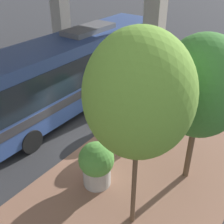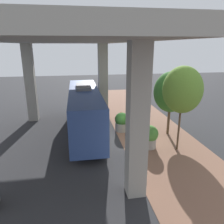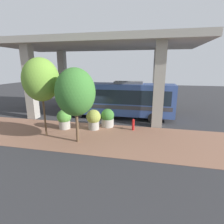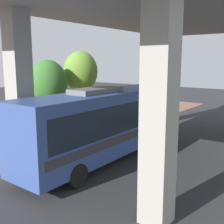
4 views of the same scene
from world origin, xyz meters
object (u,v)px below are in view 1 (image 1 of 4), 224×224
bus (75,68)px  street_tree_far (201,87)px  planter_middle (129,126)px  street_tree_near (139,95)px  planter_back (123,111)px  fire_hydrant (156,100)px  planter_front (96,164)px

bus → street_tree_far: (-6.80, 1.64, 1.51)m
planter_middle → street_tree_near: (-2.24, 3.16, 3.41)m
planter_back → street_tree_far: (-3.69, 1.33, 2.77)m
planter_middle → planter_back: (0.95, -1.01, -0.12)m
planter_back → street_tree_far: street_tree_far is taller
planter_middle → planter_back: size_ratio=1.06×
fire_hydrant → planter_middle: size_ratio=0.57×
planter_middle → street_tree_near: street_tree_near is taller
street_tree_near → bus: bearing=-35.4°
fire_hydrant → planter_back: bearing=79.2°
planter_front → planter_back: 3.79m
fire_hydrant → street_tree_near: (-2.74, 6.52, 3.84)m
street_tree_near → planter_middle: bearing=-54.7°
planter_front → street_tree_near: size_ratio=0.29×
bus → planter_back: size_ratio=6.94×
bus → fire_hydrant: size_ratio=11.51×
planter_front → planter_middle: bearing=-81.8°
planter_front → bus: bearing=-41.1°
fire_hydrant → planter_back: (0.45, 2.35, 0.32)m
planter_back → street_tree_far: bearing=160.2°
bus → street_tree_far: size_ratio=2.19×
bus → planter_back: (-3.11, 0.30, -1.26)m
bus → street_tree_near: (-6.30, 4.48, 2.27)m
bus → planter_front: bus is taller
planter_front → planter_back: (1.32, -3.56, -0.07)m
bus → fire_hydrant: bus is taller
bus → street_tree_near: size_ratio=1.94×
bus → planter_back: 3.37m
bus → street_tree_near: 8.05m
planter_middle → street_tree_far: bearing=173.3°
planter_front → planter_back: size_ratio=1.03×
street_tree_near → planter_front: bearing=-18.2°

